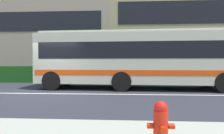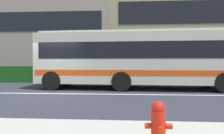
# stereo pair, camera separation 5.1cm
# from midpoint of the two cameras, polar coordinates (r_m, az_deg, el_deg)

# --- Properties ---
(ground_plane) EXTENTS (160.00, 160.00, 0.00)m
(ground_plane) POSITION_cam_midpoint_polar(r_m,az_deg,el_deg) (9.77, -19.09, -7.36)
(ground_plane) COLOR #2D2F3B
(lane_centre_line) EXTENTS (60.00, 0.16, 0.01)m
(lane_centre_line) POSITION_cam_midpoint_polar(r_m,az_deg,el_deg) (9.77, -19.09, -7.34)
(lane_centre_line) COLOR silver
(lane_centre_line) RESTS_ON ground_plane
(hedge_row_far) EXTENTS (21.83, 1.10, 1.19)m
(hedge_row_far) POSITION_cam_midpoint_polar(r_m,az_deg,el_deg) (14.80, -12.09, -2.06)
(hedge_row_far) COLOR #1B531B
(hedge_row_far) RESTS_ON ground_plane
(apartment_block_left) EXTENTS (19.05, 8.82, 9.11)m
(apartment_block_left) POSITION_cam_midpoint_polar(r_m,az_deg,el_deg) (24.87, -22.66, 8.37)
(apartment_block_left) COLOR #9F9283
(apartment_block_left) RESTS_ON ground_plane
(apartment_block_right) EXTENTS (19.39, 8.82, 10.23)m
(apartment_block_right) POSITION_cam_midpoint_polar(r_m,az_deg,el_deg) (23.97, 24.27, 9.98)
(apartment_block_right) COLOR tan
(apartment_block_right) RESTS_ON ground_plane
(transit_bus) EXTENTS (10.73, 2.95, 3.14)m
(transit_bus) POSITION_cam_midpoint_polar(r_m,az_deg,el_deg) (10.96, 6.37, 2.73)
(transit_bus) COLOR beige
(transit_bus) RESTS_ON ground_plane
(fire_hydrant) EXTENTS (0.43, 0.38, 0.71)m
(fire_hydrant) POSITION_cam_midpoint_polar(r_m,az_deg,el_deg) (3.31, 13.59, -16.21)
(fire_hydrant) COLOR red
(fire_hydrant) RESTS_ON sidewalk_near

